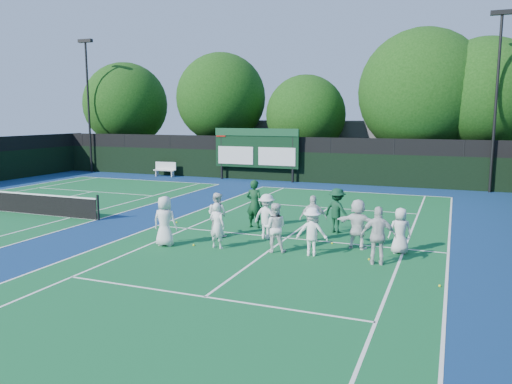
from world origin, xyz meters
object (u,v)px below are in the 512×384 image
at_px(bench, 165,169).
at_px(coach_left, 254,204).
at_px(scoreboard, 256,149).
at_px(tennis_net, 0,201).

height_order(bench, coach_left, coach_left).
distance_m(scoreboard, tennis_net, 16.26).
height_order(scoreboard, bench, scoreboard).
distance_m(tennis_net, bench, 14.38).
bearing_deg(scoreboard, tennis_net, -115.60).
height_order(scoreboard, tennis_net, scoreboard).
bearing_deg(bench, coach_left, -46.97).
bearing_deg(tennis_net, coach_left, 5.41).
bearing_deg(coach_left, tennis_net, 11.20).
bearing_deg(coach_left, bench, -41.18).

